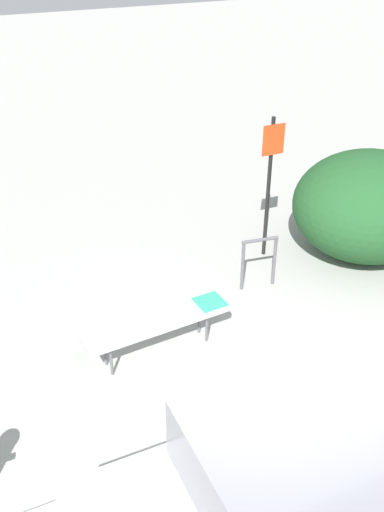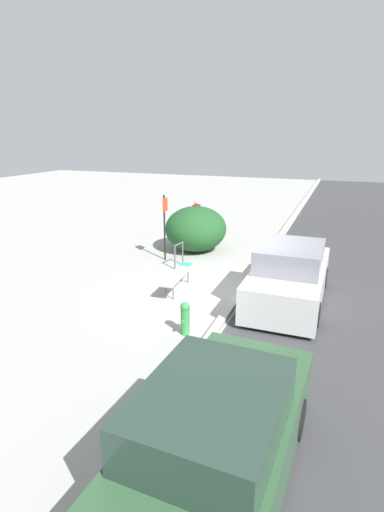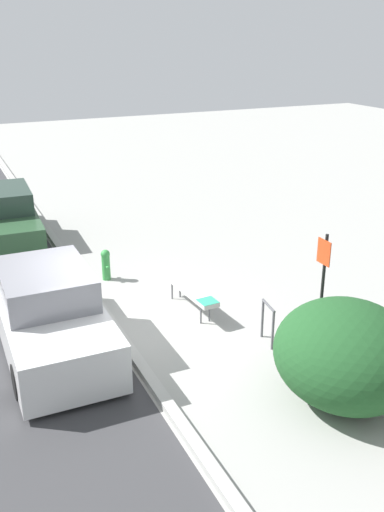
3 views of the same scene
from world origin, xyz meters
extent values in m
plane|color=#9E9E99|center=(0.00, 0.00, 0.00)|extent=(60.00, 60.00, 0.00)
cube|color=#A8A8A3|center=(0.00, 0.00, 0.07)|extent=(60.00, 0.20, 0.13)
cylinder|color=#515156|center=(-1.08, 1.63, 0.22)|extent=(0.04, 0.04, 0.44)
cylinder|color=#515156|center=(0.23, 1.72, 0.22)|extent=(0.04, 0.04, 0.44)
cylinder|color=#515156|center=(-1.10, 1.83, 0.22)|extent=(0.04, 0.04, 0.44)
cylinder|color=#515156|center=(0.22, 1.92, 0.22)|extent=(0.04, 0.04, 0.44)
cube|color=#B2B2AD|center=(-0.43, 1.77, 0.48)|extent=(1.91, 0.49, 0.09)
cube|color=teal|center=(0.33, 1.83, 0.53)|extent=(0.38, 0.38, 0.01)
cylinder|color=#515156|center=(1.24, 2.57, 0.40)|extent=(0.05, 0.05, 0.80)
cylinder|color=#515156|center=(1.73, 2.50, 0.40)|extent=(0.05, 0.05, 0.80)
cylinder|color=#515156|center=(1.48, 2.54, 0.80)|extent=(0.55, 0.13, 0.05)
cylinder|color=black|center=(2.06, 3.31, 1.15)|extent=(0.06, 0.06, 2.30)
cube|color=red|center=(2.06, 3.27, 1.97)|extent=(0.36, 0.02, 0.46)
ellipsoid|color=#1E4C23|center=(3.55, 2.70, 0.85)|extent=(2.41, 2.30, 1.69)
cylinder|color=black|center=(-1.35, -0.46, 0.30)|extent=(0.60, 0.18, 0.60)
cube|color=silver|center=(-0.03, -1.28, 0.54)|extent=(4.29, 1.78, 0.88)
cube|color=gray|center=(-0.20, -1.28, 1.27)|extent=(2.06, 1.59, 0.62)
camera|label=1|loc=(-2.37, -3.47, 4.87)|focal=40.00mm
camera|label=2|loc=(-10.21, -2.41, 4.31)|focal=28.00mm
camera|label=3|loc=(9.67, -2.82, 5.63)|focal=40.00mm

